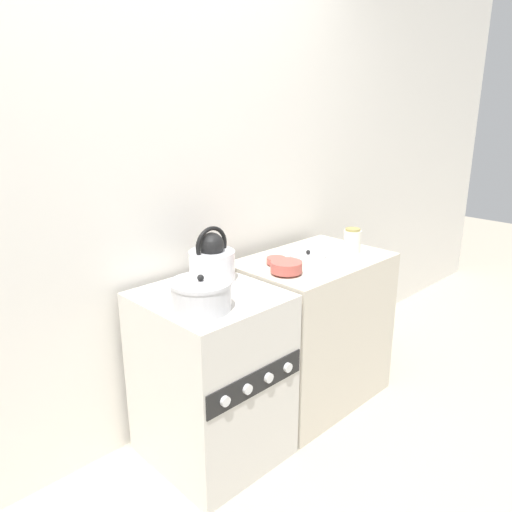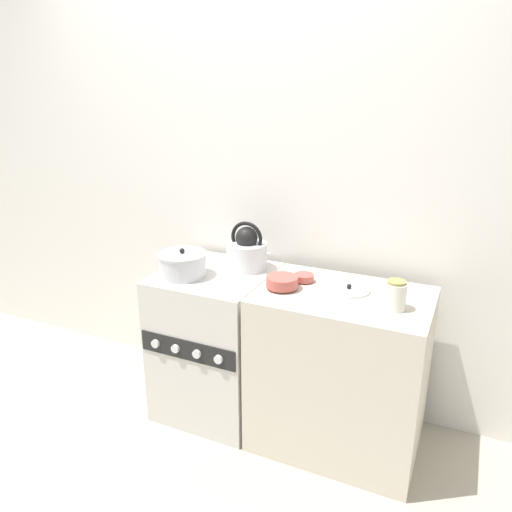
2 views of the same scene
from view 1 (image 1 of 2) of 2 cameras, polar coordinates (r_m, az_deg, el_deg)
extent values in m
plane|color=#B2A893|center=(2.49, 0.02, -24.35)|extent=(12.00, 12.00, 0.00)
cube|color=silver|center=(2.42, -11.27, 7.31)|extent=(7.00, 0.06, 2.50)
cube|color=beige|center=(2.43, -5.09, -13.52)|extent=(0.57, 0.60, 0.83)
cube|color=black|center=(2.18, 0.06, -14.24)|extent=(0.55, 0.01, 0.11)
cylinder|color=silver|center=(2.07, -3.54, -16.23)|extent=(0.04, 0.02, 0.04)
cylinder|color=silver|center=(2.14, -0.97, -14.97)|extent=(0.04, 0.02, 0.04)
cylinder|color=silver|center=(2.21, 1.46, -13.74)|extent=(0.04, 0.02, 0.04)
cylinder|color=silver|center=(2.29, 3.66, -12.60)|extent=(0.04, 0.02, 0.04)
cube|color=beige|center=(2.86, 6.36, -8.33)|extent=(0.82, 0.56, 0.84)
cylinder|color=silver|center=(2.39, -5.04, -1.12)|extent=(0.22, 0.22, 0.14)
sphere|color=black|center=(2.36, -5.11, 1.24)|extent=(0.12, 0.12, 0.12)
torus|color=black|center=(2.36, -5.11, 1.21)|extent=(0.18, 0.02, 0.18)
cone|color=silver|center=(2.45, -3.17, -0.09)|extent=(0.11, 0.05, 0.09)
cylinder|color=silver|center=(2.07, -6.28, -4.67)|extent=(0.25, 0.25, 0.11)
cylinder|color=silver|center=(2.05, -6.34, -3.04)|extent=(0.26, 0.26, 0.01)
sphere|color=black|center=(2.04, -6.36, -2.49)|extent=(0.03, 0.03, 0.03)
cylinder|color=#B75147|center=(2.45, 3.48, -1.92)|extent=(0.07, 0.07, 0.01)
cylinder|color=#B75147|center=(2.44, 3.49, -1.23)|extent=(0.16, 0.16, 0.05)
cylinder|color=#B75147|center=(2.58, 2.31, -0.93)|extent=(0.05, 0.05, 0.01)
cylinder|color=#B75147|center=(2.58, 2.31, -0.51)|extent=(0.10, 0.10, 0.03)
cylinder|color=silver|center=(2.84, 10.93, 1.67)|extent=(0.10, 0.10, 0.12)
cylinder|color=#998C4C|center=(2.82, 11.01, 2.99)|extent=(0.08, 0.08, 0.01)
cylinder|color=silver|center=(2.74, 5.97, 0.11)|extent=(0.20, 0.20, 0.01)
sphere|color=black|center=(2.74, 5.98, 0.45)|extent=(0.02, 0.02, 0.02)
camera|label=2|loc=(2.61, 59.68, 11.98)|focal=35.00mm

